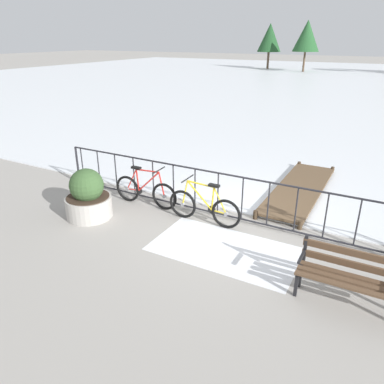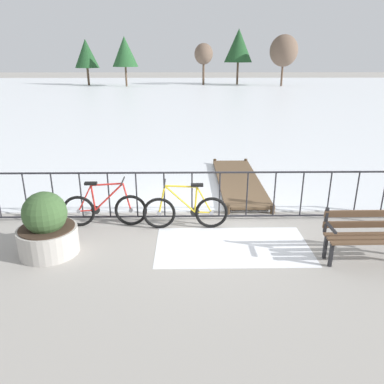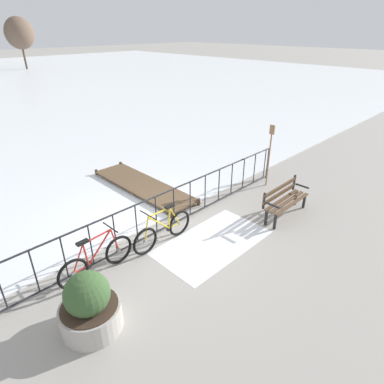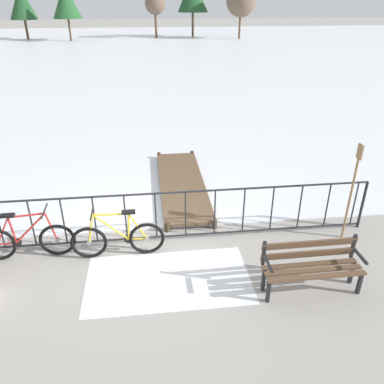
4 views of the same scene
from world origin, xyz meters
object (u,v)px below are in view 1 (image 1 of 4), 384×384
(planter_with_shrub, at_px, (88,197))
(bicycle_near_railing, at_px, (204,207))
(bicycle_second, at_px, (145,191))
(park_bench, at_px, (353,274))

(planter_with_shrub, bearing_deg, bicycle_near_railing, 21.94)
(bicycle_near_railing, bearing_deg, planter_with_shrub, -158.06)
(bicycle_second, bearing_deg, bicycle_near_railing, -4.82)
(bicycle_near_railing, distance_m, bicycle_second, 1.65)
(bicycle_near_railing, xyz_separation_m, bicycle_second, (-1.64, 0.14, 0.00))
(bicycle_near_railing, height_order, park_bench, bicycle_near_railing)
(park_bench, xyz_separation_m, planter_with_shrub, (-5.56, 0.30, -0.04))
(park_bench, relative_size, planter_with_shrub, 1.42)
(bicycle_second, relative_size, planter_with_shrub, 1.51)
(bicycle_near_railing, distance_m, planter_with_shrub, 2.60)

